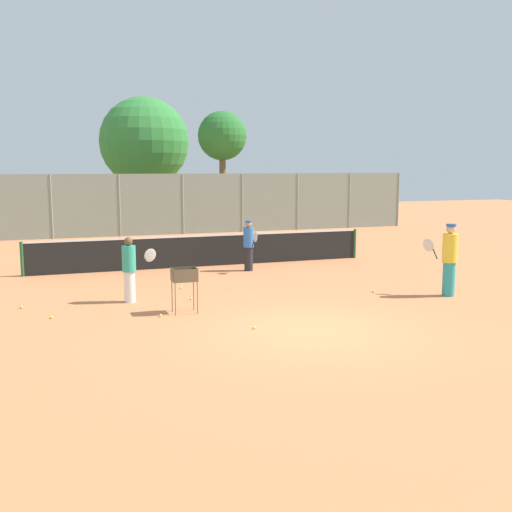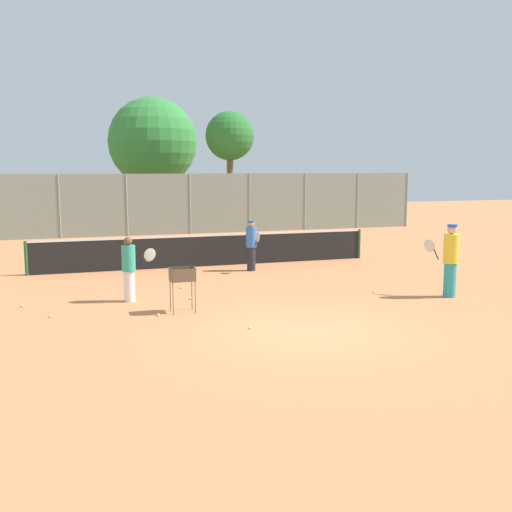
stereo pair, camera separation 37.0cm
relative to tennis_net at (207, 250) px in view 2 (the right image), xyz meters
The scene contains 16 objects.
ground_plane 8.60m from the tennis_net, 90.00° to the right, with size 80.00×80.00×0.00m, color #D37F4C.
tennis_net is the anchor object (origin of this frame).
back_fence 10.07m from the tennis_net, 90.00° to the left, with size 28.11×0.08×3.01m.
tree_0 13.15m from the tennis_net, 70.59° to the left, with size 2.60×2.60×6.28m.
tree_1 16.43m from the tennis_net, 87.64° to the left, with size 5.13×5.13×7.34m.
player_white_outfit 8.24m from the tennis_net, 54.47° to the right, with size 0.69×0.79×1.88m.
player_red_cap 1.77m from the tennis_net, 49.30° to the right, with size 0.34×0.89×1.63m.
player_yellow_shirt 5.61m from the tennis_net, 123.65° to the right, with size 0.89×0.34×1.62m.
ball_cart 6.55m from the tennis_net, 108.57° to the right, with size 0.56×0.41×1.04m.
tennis_ball_0 8.15m from the tennis_net, 97.41° to the right, with size 0.07×0.07×0.07m, color #D1E54C.
tennis_ball_1 5.24m from the tennis_net, 108.29° to the right, with size 0.07×0.07×0.07m, color #D1E54C.
tennis_ball_2 7.23m from the tennis_net, 141.44° to the right, with size 0.07×0.07×0.07m, color #D1E54C.
tennis_ball_3 7.64m from the tennis_net, 130.86° to the right, with size 0.07×0.07×0.07m, color #D1E54C.
tennis_ball_4 6.53m from the tennis_net, 60.89° to the right, with size 0.07×0.07×0.07m, color #D1E54C.
tennis_ball_5 3.86m from the tennis_net, 114.30° to the right, with size 0.07×0.07×0.07m, color #D1E54C.
tennis_ball_6 6.96m from the tennis_net, 112.73° to the right, with size 0.07×0.07×0.07m, color #D1E54C.
Camera 2 is at (-4.69, -10.92, 3.30)m, focal length 42.00 mm.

